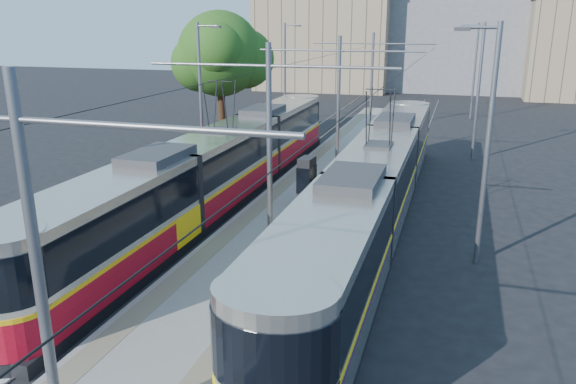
% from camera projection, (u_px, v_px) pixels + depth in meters
% --- Properties ---
extents(ground, '(160.00, 160.00, 0.00)m').
position_uv_depth(ground, '(169.00, 350.00, 14.16)').
color(ground, black).
rests_on(ground, ground).
extents(platform, '(4.00, 50.00, 0.30)m').
position_uv_depth(platform, '(325.00, 177.00, 29.69)').
color(platform, gray).
rests_on(platform, ground).
extents(tactile_strip_left, '(0.70, 50.00, 0.01)m').
position_uv_depth(tactile_strip_left, '(298.00, 172.00, 30.05)').
color(tactile_strip_left, gray).
rests_on(tactile_strip_left, platform).
extents(tactile_strip_right, '(0.70, 50.00, 0.01)m').
position_uv_depth(tactile_strip_right, '(352.00, 176.00, 29.24)').
color(tactile_strip_right, gray).
rests_on(tactile_strip_right, platform).
extents(rails, '(8.71, 70.00, 0.03)m').
position_uv_depth(rails, '(325.00, 179.00, 29.73)').
color(rails, gray).
rests_on(rails, ground).
extents(tram_left, '(2.43, 28.32, 5.50)m').
position_uv_depth(tram_left, '(222.00, 166.00, 25.53)').
color(tram_left, black).
rests_on(tram_left, ground).
extents(tram_right, '(2.43, 28.01, 5.50)m').
position_uv_depth(tram_right, '(377.00, 181.00, 22.46)').
color(tram_right, black).
rests_on(tram_right, ground).
extents(catenary, '(9.20, 70.00, 7.00)m').
position_uv_depth(catenary, '(312.00, 100.00, 25.82)').
color(catenary, slate).
rests_on(catenary, platform).
extents(street_lamps, '(15.18, 38.22, 8.00)m').
position_uv_depth(street_lamps, '(342.00, 91.00, 32.19)').
color(street_lamps, slate).
rests_on(street_lamps, ground).
extents(shelter, '(0.67, 1.02, 2.14)m').
position_uv_depth(shelter, '(307.00, 181.00, 24.19)').
color(shelter, black).
rests_on(shelter, platform).
extents(tree, '(6.04, 5.58, 8.77)m').
position_uv_depth(tree, '(226.00, 55.00, 36.45)').
color(tree, '#382314').
rests_on(tree, ground).
extents(building_left, '(16.32, 12.24, 12.63)m').
position_uv_depth(building_left, '(328.00, 37.00, 70.09)').
color(building_left, gray).
rests_on(building_left, ground).
extents(building_centre, '(18.36, 14.28, 16.26)m').
position_uv_depth(building_centre, '(462.00, 22.00, 68.76)').
color(building_centre, gray).
rests_on(building_centre, ground).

